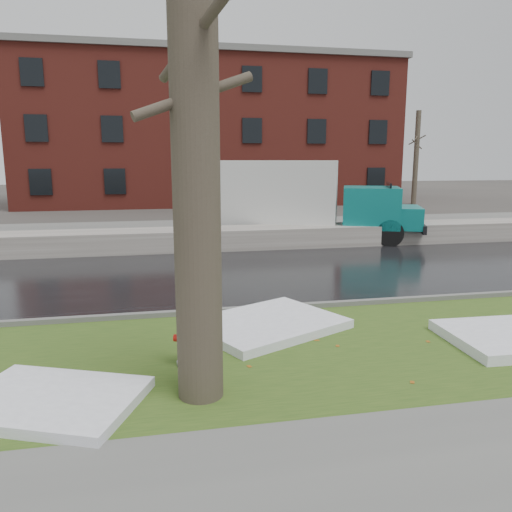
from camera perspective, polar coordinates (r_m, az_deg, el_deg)
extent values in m
plane|color=#47423D|center=(9.66, 2.29, -8.16)|extent=(120.00, 120.00, 0.00)
cube|color=#2E4B19|center=(8.52, 4.31, -10.72)|extent=(60.00, 4.50, 0.04)
cube|color=slate|center=(5.43, 16.17, -24.83)|extent=(60.00, 3.00, 0.05)
cube|color=black|center=(13.90, -2.11, -2.12)|extent=(60.00, 7.00, 0.03)
cube|color=slate|center=(22.19, -5.69, 2.78)|extent=(60.00, 9.00, 0.03)
cube|color=slate|center=(10.56, 1.00, -6.06)|extent=(60.00, 0.15, 0.14)
cube|color=#ACA59D|center=(17.91, -4.31, 2.00)|extent=(60.00, 1.60, 0.75)
cube|color=maroon|center=(39.13, -5.45, 13.64)|extent=(26.00, 12.00, 10.00)
cylinder|color=brown|center=(35.07, -18.01, 10.61)|extent=(0.36, 0.36, 6.50)
cylinder|color=brown|center=(35.08, -18.11, 12.16)|extent=(0.84, 1.62, 0.73)
cylinder|color=brown|center=(35.12, -18.20, 13.62)|extent=(1.08, 1.26, 0.66)
cylinder|color=brown|center=(35.07, -18.05, 11.18)|extent=(1.40, 0.61, 0.63)
cylinder|color=brown|center=(37.55, 17.83, 10.61)|extent=(0.36, 0.36, 6.50)
cylinder|color=brown|center=(37.57, 17.91, 12.06)|extent=(0.84, 1.62, 0.73)
cylinder|color=brown|center=(37.60, 18.00, 13.42)|extent=(1.08, 1.26, 0.66)
cylinder|color=brown|center=(37.56, 17.86, 11.14)|extent=(1.40, 0.61, 0.63)
cylinder|color=#94979B|center=(7.85, -7.92, -9.79)|extent=(0.29, 0.29, 0.71)
ellipsoid|color=red|center=(7.73, -7.99, -7.31)|extent=(0.34, 0.34, 0.17)
cylinder|color=red|center=(7.70, -8.01, -6.67)|extent=(0.06, 0.06, 0.05)
cylinder|color=red|center=(7.86, -8.99, -9.24)|extent=(0.13, 0.14, 0.11)
cylinder|color=red|center=(7.79, -6.86, -9.36)|extent=(0.13, 0.14, 0.11)
cylinder|color=#94979B|center=(7.96, -7.68, -8.94)|extent=(0.17, 0.14, 0.14)
cylinder|color=brown|center=(6.34, -7.04, 16.76)|extent=(0.64, 0.64, 7.55)
cylinder|color=brown|center=(6.46, -7.21, 23.43)|extent=(0.81, 1.78, 0.79)
cylinder|color=brown|center=(6.35, -7.06, 17.73)|extent=(1.53, 0.58, 0.67)
cube|color=black|center=(19.88, 5.44, 3.49)|extent=(7.06, 3.51, 0.20)
cube|color=silver|center=(19.88, 2.10, 7.33)|extent=(5.38, 3.91, 2.44)
cube|color=#0C716F|center=(19.75, 12.99, 5.46)|extent=(2.74, 2.79, 1.54)
cube|color=#0C716F|center=(19.89, 16.72, 4.26)|extent=(1.74, 2.25, 0.81)
cube|color=black|center=(19.75, 14.90, 6.95)|extent=(0.74, 1.71, 0.81)
cube|color=black|center=(20.68, -6.16, 2.95)|extent=(1.84, 1.58, 0.61)
cylinder|color=black|center=(18.95, 15.05, 2.52)|extent=(1.03, 0.62, 1.00)
cylinder|color=black|center=(20.83, 14.63, 3.28)|extent=(1.03, 0.62, 1.00)
cylinder|color=black|center=(19.05, 2.47, 2.93)|extent=(1.03, 0.62, 1.00)
cylinder|color=black|center=(20.92, 3.18, 3.65)|extent=(1.03, 0.62, 1.00)
cylinder|color=black|center=(19.30, -1.79, 3.04)|extent=(1.03, 0.62, 1.00)
cylinder|color=black|center=(21.15, -0.72, 3.74)|extent=(1.03, 0.62, 1.00)
imported|color=black|center=(17.13, -5.36, 5.66)|extent=(0.71, 0.58, 1.68)
cube|color=white|center=(9.48, 1.28, -7.75)|extent=(3.22, 2.95, 0.16)
cube|color=white|center=(7.20, -22.43, -15.04)|extent=(2.64, 2.32, 0.14)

